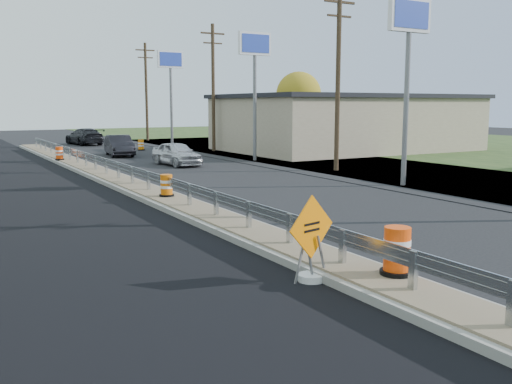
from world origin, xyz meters
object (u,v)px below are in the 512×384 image
barrel_shoulder_mid (173,151)px  car_dark_far (84,136)px  barrel_median_far (59,154)px  barrel_median_mid (166,186)px  car_silver (177,154)px  caution_sign (311,260)px  car_dark_mid (119,146)px  barrel_median_near (397,252)px  barrel_shoulder_far (141,145)px

barrel_shoulder_mid → car_dark_far: car_dark_far is taller
barrel_median_far → barrel_median_mid: bearing=-88.0°
car_silver → car_dark_far: (-0.48, 20.25, 0.05)m
caution_sign → car_dark_mid: caution_sign is taller
barrel_median_near → car_silver: size_ratio=0.23×
caution_sign → barrel_median_far: size_ratio=2.25×
barrel_median_mid → barrel_median_far: size_ratio=1.01×
barrel_shoulder_mid → car_dark_far: bearing=98.7°
barrel_shoulder_mid → car_dark_mid: (-2.89, 2.65, 0.33)m
barrel_median_mid → car_dark_mid: (4.11, 19.59, 0.10)m
car_silver → car_dark_far: size_ratio=0.80×
barrel_median_far → barrel_shoulder_far: bearing=44.5°
caution_sign → car_dark_mid: 30.23m
car_silver → caution_sign: bearing=-110.7°
car_silver → barrel_median_near: bearing=-107.1°
barrel_shoulder_mid → car_silver: 5.48m
barrel_shoulder_mid → barrel_median_mid: bearing=-112.4°
barrel_median_far → barrel_shoulder_mid: (7.55, 0.77, -0.23)m
barrel_shoulder_mid → car_silver: bearing=-109.5°
barrel_median_far → barrel_median_near: bearing=-88.1°
barrel_median_mid → barrel_median_far: barrel_median_mid is taller
barrel_median_far → car_silver: 7.21m
caution_sign → car_silver: (6.08, 22.01, 0.24)m
car_silver → car_dark_mid: 7.88m
barrel_median_near → car_silver: bearing=78.2°
caution_sign → barrel_median_near: size_ratio=1.87×
barrel_shoulder_far → caution_sign: bearing=-103.2°
barrel_median_near → barrel_shoulder_mid: 28.97m
barrel_median_mid → car_silver: 12.87m
barrel_median_near → car_silver: (4.80, 23.05, 0.00)m
barrel_median_mid → car_silver: (5.17, 11.79, 0.08)m
caution_sign → car_silver: 22.83m
barrel_shoulder_mid → barrel_median_far: bearing=-174.2°
barrel_shoulder_mid → barrel_shoulder_far: (0.00, 6.64, 0.01)m
barrel_shoulder_far → car_silver: size_ratio=0.20×
barrel_median_mid → car_silver: size_ratio=0.20×
car_dark_mid → car_silver: bearing=-74.8°
barrel_median_far → barrel_shoulder_far: (7.55, 7.41, -0.21)m
caution_sign → car_silver: bearing=60.7°
barrel_median_near → barrel_median_mid: 11.27m
barrel_median_near → car_dark_far: size_ratio=0.19×
caution_sign → barrel_median_mid: size_ratio=2.22×
caution_sign → barrel_median_mid: caution_sign is taller
barrel_median_near → car_dark_far: (4.31, 43.30, 0.05)m
barrel_shoulder_far → car_silver: (-1.82, -11.79, 0.29)m
barrel_median_near → barrel_median_far: size_ratio=1.20×
barrel_median_far → car_dark_far: car_dark_far is taller
car_dark_mid → barrel_median_mid: bearing=-94.4°
barrel_median_mid → barrel_shoulder_far: bearing=73.5°
barrel_shoulder_far → car_dark_far: car_dark_far is taller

